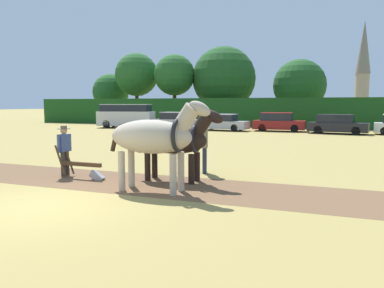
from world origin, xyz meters
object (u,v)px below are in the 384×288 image
Objects in this scene: draft_horse_lead_right at (176,140)px; farmer_beside_team at (205,141)px; parked_car_center at (278,122)px; church_spire at (363,67)px; farmer_at_plow at (64,147)px; tree_far_left at (111,92)px; parked_van at (126,116)px; tree_center_left at (174,75)px; tree_center_right at (299,86)px; tree_left at (137,75)px; draft_horse_lead_left at (155,137)px; parked_car_center_right at (337,124)px; tree_center at (224,79)px; parked_car_center_left at (222,122)px; parked_car_left at (177,121)px; plow at (85,169)px.

farmer_beside_team is at bearing 75.56° from draft_horse_lead_right.
farmer_beside_team reaches higher than parked_car_center.
church_spire is 10.27× the size of farmer_at_plow.
tree_far_left reaches higher than farmer_beside_team.
tree_center_left is at bearing 74.99° from parked_van.
draft_horse_lead_right is (14.16, -30.90, -4.42)m from tree_center_left.
tree_center_right is (14.13, 2.53, -1.35)m from tree_center_left.
parked_car_center is (19.13, -9.52, -5.14)m from tree_left.
parked_van is at bearing 122.22° from draft_horse_lead_left.
parked_car_center_right is at bearing -28.73° from tree_center_left.
tree_center is 34.55m from farmer_at_plow.
farmer_at_plow is at bearing -100.56° from parked_car_center.
church_spire is 3.64× the size of parked_car_center_left.
farmer_beside_team is 0.41× the size of parked_car_left.
draft_horse_lead_right is 21.26m from parked_car_center_right.
tree_center_left is 1.12× the size of tree_center_right.
tree_center_right is 32.06m from farmer_beside_team.
farmer_at_plow is (-3.63, -33.98, -3.38)m from tree_center_right.
parked_van is 1.23× the size of parked_car_center_left.
parked_car_left is at bearing -37.33° from tree_far_left.
parked_car_center is (-0.39, -11.66, -3.56)m from tree_center_right.
tree_left reaches higher than farmer_beside_team.
draft_horse_lead_left is at bearing -16.42° from farmer_at_plow.
tree_center reaches higher than parked_car_center_right.
parked_car_center_left is at bearing -173.25° from parked_car_center_right.
draft_horse_lead_right is at bearing -58.01° from tree_left.
tree_far_left reaches higher than parked_car_left.
parked_car_center_right is (6.93, 21.59, 0.40)m from plow.
tree_center_left is at bearing -169.85° from tree_center_right.
draft_horse_lead_right is (0.03, -33.43, -3.08)m from tree_center_right.
parked_car_center is at bearing 16.26° from parked_car_center_left.
plow is at bearing -94.50° from tree_center_right.
parked_van reaches higher than farmer_beside_team.
parked_car_left is (14.83, -11.31, -3.14)m from tree_far_left.
farmer_at_plow is at bearing -81.38° from tree_center.
parked_car_left is at bearing -176.70° from parked_car_center_right.
parked_car_center is (4.66, 0.93, 0.06)m from parked_car_center_left.
tree_center_left is 17.22m from parked_car_center.
draft_horse_lead_left is 0.68× the size of parked_car_left.
plow is 23.52m from parked_car_left.
parked_car_center reaches higher than plow.
tree_center_left is at bearing 144.09° from parked_car_center.
draft_horse_lead_left is at bearing -96.72° from church_spire.
farmer_beside_team is at bearing -56.22° from tree_left.
parked_van is 1.29× the size of parked_car_left.
tree_left is 37.18m from draft_horse_lead_right.
draft_horse_lead_left is at bearing -68.00° from parked_van.
parked_van is at bearing -93.54° from tree_center_left.
tree_center_right is 4.48× the size of farmer_at_plow.
tree_center_right is (24.54, 0.43, 0.44)m from tree_far_left.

